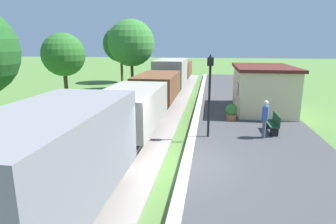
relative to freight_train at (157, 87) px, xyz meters
The scene contains 15 objects.
ground_plane 9.54m from the freight_train, 75.24° to the right, with size 160.00×160.00×0.00m, color #517A38.
platform_slab 10.78m from the freight_train, 58.41° to the right, with size 6.00×60.00×0.25m, color #424244.
platform_edge_stripe 9.61m from the freight_train, 72.91° to the right, with size 0.36×60.00×0.01m, color silver.
track_ballast 9.22m from the freight_train, 90.00° to the right, with size 3.80×60.00×0.12m, color gray.
rail_near 9.23m from the freight_train, 85.48° to the right, with size 0.07×60.00×0.14m, color slate.
rail_far 9.23m from the freight_train, 94.52° to the right, with size 0.07×60.00×0.14m, color slate.
freight_train is the anchor object (origin of this frame).
station_hut 6.80m from the freight_train, ahead, with size 3.50×5.80×2.78m.
bench_near_hut 8.27m from the freight_train, 36.89° to the right, with size 0.42×1.50×0.91m.
person_waiting 8.35m from the freight_train, 44.00° to the right, with size 0.33×0.43×1.71m.
potted_planter 5.63m from the freight_train, 31.47° to the right, with size 0.64×0.64×0.92m.
lamp_post_near 7.06m from the freight_train, 59.52° to the right, with size 0.28×0.28×3.70m.
tree_trackside_far 7.27m from the freight_train, behind, with size 3.07×3.07×5.14m.
tree_field_left 8.91m from the freight_train, 116.68° to the left, with size 4.28×4.28×6.56m.
tree_field_distant 14.70m from the freight_train, 116.75° to the left, with size 3.96×3.96×6.28m.
Camera 1 is at (1.16, -9.38, 4.40)m, focal length 30.36 mm.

